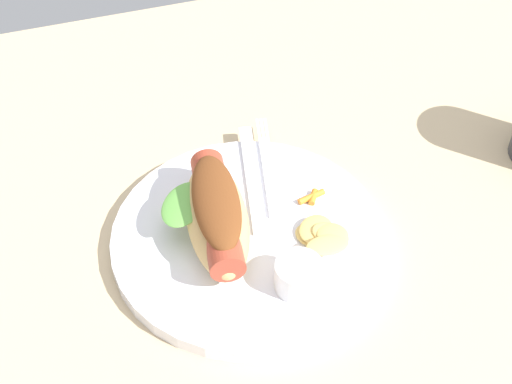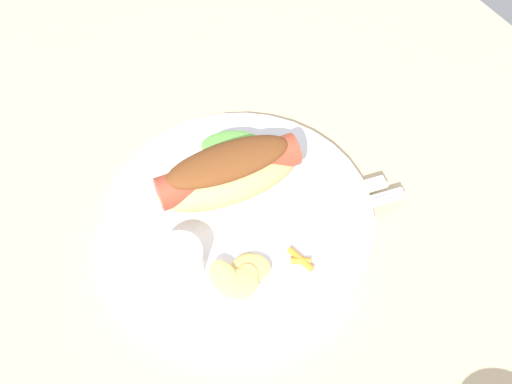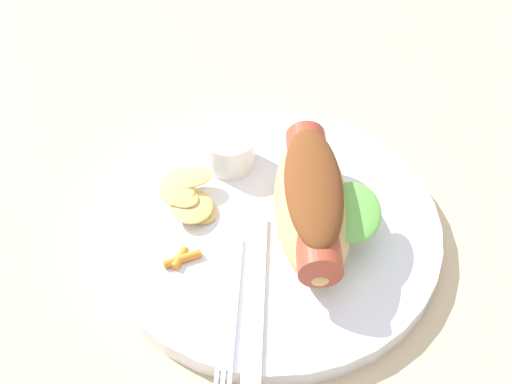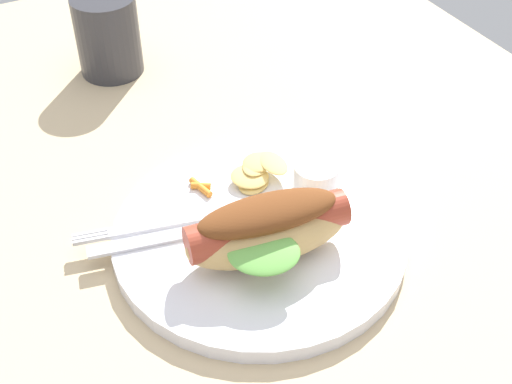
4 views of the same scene
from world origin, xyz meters
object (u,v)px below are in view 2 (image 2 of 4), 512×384
Objects in this scene: hot_dog at (229,172)px; knife at (313,202)px; carrot_garnish at (301,260)px; plate at (241,217)px; sauce_ramekin at (180,260)px; chips_pile at (242,276)px; fork at (332,213)px.

hot_dog is 8.98cm from knife.
hot_dog is 5.02× the size of carrot_garnish.
plate is 8.49cm from sauce_ramekin.
knife is 11.15cm from chips_pile.
hot_dog is 1.03× the size of fork.
chips_pile is (-9.46, 4.06, -2.09)cm from hot_dog.
sauce_ramekin reaches higher than carrot_garnish.
fork is at bearing -62.55° from carrot_garnish.
knife is (-5.62, -6.37, -2.90)cm from hot_dog.
sauce_ramekin is 5.87cm from chips_pile.
fork is (-4.69, -7.65, 1.00)cm from plate.
hot_dog is 10.91cm from fork.
chips_pile is at bearing -147.94° from knife.
knife is at bearing -43.78° from carrot_garnish.
sauce_ramekin is at bearing -139.25° from hot_dog.
fork is at bearing -39.06° from hot_dog.
hot_dog is at bearing 150.43° from knife.
carrot_garnish reaches higher than knife.
knife is 6.82cm from carrot_garnish.
plate is 7.37cm from knife.
sauce_ramekin is 1.44× the size of carrot_garnish.
sauce_ramekin is at bearing 107.12° from plate.
hot_dog is 0.96× the size of knife.
plate is at bearing -29.22° from chips_pile.
hot_dog is 9.96cm from sauce_ramekin.
carrot_garnish reaches higher than plate.
chips_pile reaches higher than fork.
fork is 2.33× the size of chips_pile.
hot_dog is 3.48× the size of sauce_ramekin.
knife is at bearing -90.99° from sauce_ramekin.
carrot_garnish is at bearing -121.91° from knife.
fork is (-7.66, -7.22, -2.88)cm from hot_dog.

